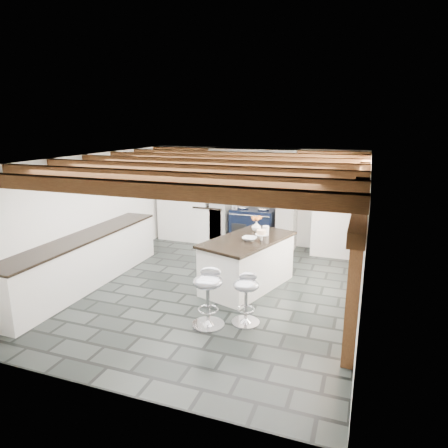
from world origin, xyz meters
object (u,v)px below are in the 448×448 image
(kitchen_island, at_px, (248,262))
(range_cooker, at_px, (253,227))
(bar_stool_near, at_px, (246,293))
(bar_stool_far, at_px, (208,291))

(kitchen_island, bearing_deg, range_cooker, 121.64)
(range_cooker, xyz_separation_m, bar_stool_near, (0.95, -3.68, 0.01))
(range_cooker, bearing_deg, bar_stool_far, -83.41)
(kitchen_island, distance_m, bar_stool_near, 1.36)
(kitchen_island, bearing_deg, bar_stool_near, -56.78)
(kitchen_island, bearing_deg, bar_stool_far, -76.97)
(bar_stool_far, bearing_deg, range_cooker, 82.29)
(range_cooker, distance_m, bar_stool_far, 3.96)
(kitchen_island, xyz_separation_m, bar_stool_far, (-0.13, -1.56, 0.08))
(bar_stool_near, bearing_deg, kitchen_island, 86.58)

